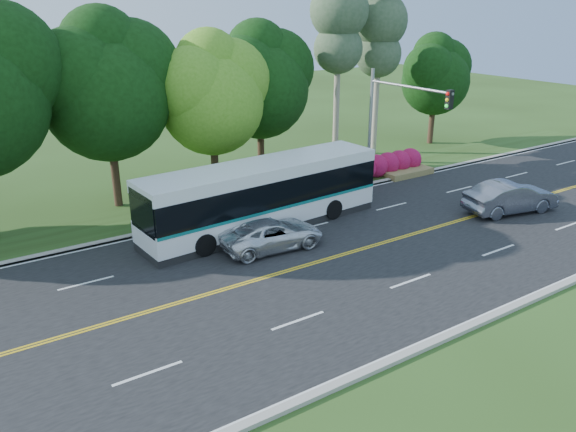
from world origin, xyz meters
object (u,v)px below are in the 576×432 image
traffic_signal (393,114)px  transit_bus (263,196)px  suv (272,234)px  sedan (511,197)px

traffic_signal → transit_bus: traffic_signal is taller
suv → transit_bus: bearing=-17.5°
traffic_signal → transit_bus: 9.48m
sedan → transit_bus: bearing=78.0°
transit_bus → sedan: (12.12, -5.37, -0.79)m
transit_bus → suv: bearing=-115.8°
sedan → suv: 13.42m
traffic_signal → suv: size_ratio=1.46×
transit_bus → suv: (-0.97, -2.41, -0.96)m
traffic_signal → transit_bus: (-8.97, -0.62, -3.03)m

